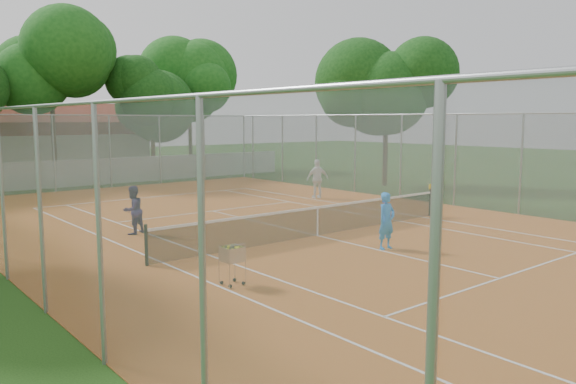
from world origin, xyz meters
TOP-DOWN VIEW (x-y plane):
  - ground at (0.00, 0.00)m, footprint 120.00×120.00m
  - court_pad at (0.00, 0.00)m, footprint 18.00×34.00m
  - court_lines at (0.00, 0.00)m, footprint 10.98×23.78m
  - tennis_net at (0.00, 0.00)m, footprint 11.88×0.10m
  - perimeter_fence at (0.00, 0.00)m, footprint 18.00×34.00m
  - boundary_wall at (0.00, 19.00)m, footprint 26.00×0.30m
  - clubhouse at (-2.00, 29.00)m, footprint 16.40×9.00m
  - tropical_trees at (0.00, 22.00)m, footprint 29.00×19.00m
  - player_near at (0.29, -2.64)m, footprint 0.61×0.41m
  - player_far_left at (-4.49, 4.03)m, footprint 0.94×0.84m
  - player_far_right at (5.94, 6.52)m, footprint 1.18×0.80m
  - ball_hopper at (-5.19, -2.83)m, footprint 0.60×0.60m

SIDE VIEW (x-z plane):
  - ground at x=0.00m, z-range 0.00..0.00m
  - court_pad at x=0.00m, z-range 0.00..0.02m
  - court_lines at x=0.00m, z-range 0.02..0.03m
  - ball_hopper at x=-5.19m, z-range 0.02..1.00m
  - tennis_net at x=0.00m, z-range 0.02..1.00m
  - boundary_wall at x=0.00m, z-range 0.00..1.50m
  - player_far_left at x=-4.49m, z-range 0.02..1.61m
  - player_near at x=0.29m, z-range 0.02..1.67m
  - player_far_right at x=5.94m, z-range 0.02..1.88m
  - perimeter_fence at x=0.00m, z-range 0.00..4.00m
  - clubhouse at x=-2.00m, z-range 0.00..4.40m
  - tropical_trees at x=0.00m, z-range 0.00..10.00m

